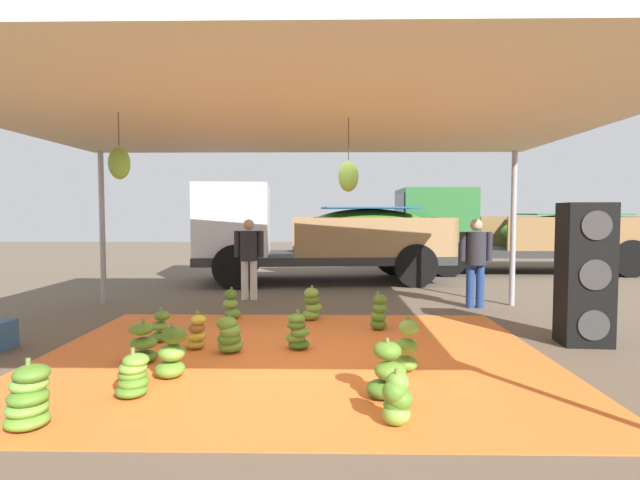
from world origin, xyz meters
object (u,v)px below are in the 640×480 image
Objects in this scene: banana_bunch_6 at (172,355)px; banana_bunch_10 at (160,327)px; cargo_truck_main at (314,233)px; speaker_stack at (585,274)px; banana_bunch_1 at (229,336)px; banana_bunch_7 at (407,348)px; banana_bunch_3 at (387,373)px; banana_bunch_12 at (28,398)px; worker_1 at (476,256)px; banana_bunch_8 at (143,345)px; banana_bunch_13 at (197,333)px; banana_bunch_2 at (379,313)px; banana_bunch_0 at (133,376)px; banana_bunch_11 at (231,305)px; banana_bunch_4 at (298,333)px; worker_0 at (249,253)px; banana_bunch_9 at (397,400)px; banana_bunch_5 at (312,305)px; cargo_truck_far at (510,231)px.

banana_bunch_10 is at bearing 113.37° from banana_bunch_6.
speaker_stack is at bearing -57.62° from cargo_truck_main.
banana_bunch_1 is 0.80× the size of banana_bunch_7.
banana_bunch_3 is 2.97m from banana_bunch_12.
worker_1 is at bearing -48.18° from cargo_truck_main.
banana_bunch_6 is 1.15× the size of banana_bunch_8.
banana_bunch_1 is 0.46m from banana_bunch_13.
banana_bunch_0 is at bearing -134.27° from banana_bunch_2.
banana_bunch_11 is at bearing 163.58° from speaker_stack.
banana_bunch_3 is 1.00× the size of banana_bunch_12.
banana_bunch_13 is at bearing -176.13° from speaker_stack.
banana_bunch_2 is 1.13× the size of banana_bunch_4.
banana_bunch_11 is 4.37m from worker_1.
worker_0 is 5.84m from speaker_stack.
banana_bunch_11 is (-2.11, 3.91, 0.02)m from banana_bunch_9.
banana_bunch_8 is at bearing 148.98° from banana_bunch_9.
banana_bunch_6 is at bearing 153.67° from banana_bunch_9.
banana_bunch_3 is 0.35× the size of worker_1.
banana_bunch_4 is 4.15m from worker_1.
banana_bunch_4 is 1.66m from banana_bunch_5.
cargo_truck_main reaches higher than banana_bunch_5.
cargo_truck_far is at bearing 49.95° from banana_bunch_8.
speaker_stack is at bearing -0.08° from banana_bunch_10.
cargo_truck_far is at bearing 20.41° from cargo_truck_main.
banana_bunch_10 is at bearing -107.76° from cargo_truck_main.
banana_bunch_0 is at bearing 179.64° from banana_bunch_3.
banana_bunch_1 is at bearing 67.11° from banana_bunch_0.
banana_bunch_12 is at bearing -155.91° from banana_bunch_7.
speaker_stack is at bearing -33.43° from worker_0.
banana_bunch_12 is 8.68m from cargo_truck_main.
banana_bunch_7 is (2.64, 0.75, 0.07)m from banana_bunch_0.
cargo_truck_main is (1.28, 6.13, 1.00)m from banana_bunch_13.
banana_bunch_7 is at bearing 24.09° from banana_bunch_12.
banana_bunch_2 is 3.15m from banana_bunch_6.
cargo_truck_main reaches higher than banana_bunch_13.
banana_bunch_7 is at bearing -18.38° from banana_bunch_1.
banana_bunch_4 is 0.27× the size of speaker_stack.
banana_bunch_12 is (-0.80, -4.02, 0.02)m from banana_bunch_11.
banana_bunch_0 is at bearing -73.40° from banana_bunch_8.
cargo_truck_far reaches higher than banana_bunch_5.
banana_bunch_0 is 6.26m from worker_1.
speaker_stack is (2.76, 2.47, 0.71)m from banana_bunch_9.
banana_bunch_8 is 2.37m from banana_bunch_11.
cargo_truck_main is at bearing 72.24° from banana_bunch_10.
banana_bunch_4 is at bearing -137.65° from worker_1.
worker_0 is 0.86× the size of speaker_stack.
banana_bunch_2 reaches higher than banana_bunch_0.
speaker_stack reaches higher than banana_bunch_0.
banana_bunch_5 is 1.30m from banana_bunch_11.
banana_bunch_1 is at bearing -84.48° from worker_0.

